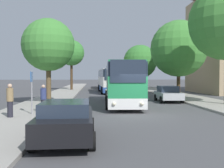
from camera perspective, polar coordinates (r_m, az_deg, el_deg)
name	(u,v)px	position (r m, az deg, el deg)	size (l,w,h in m)	color
ground_plane	(141,115)	(16.23, 6.30, -6.73)	(300.00, 300.00, 0.00)	#4C4C4F
sidewalk_left	(24,115)	(16.49, -18.55, -6.41)	(4.00, 120.00, 0.15)	#A39E93
bus_front	(122,83)	(21.77, 2.21, 0.29)	(3.09, 11.14, 3.43)	silver
bus_middle	(109,80)	(37.71, -0.64, 0.85)	(3.06, 11.52, 3.34)	#2D519E
bus_rear	(106,79)	(50.81, -1.35, 1.06)	(2.87, 10.77, 3.29)	#2D2D2D
parked_car_left_curb	(66,120)	(9.87, -9.97, -7.69)	(2.17, 4.53, 1.48)	black
parked_car_right_near	(168,94)	(24.70, 12.11, -2.05)	(2.18, 4.20, 1.47)	#B7B7BC
parked_car_right_far	(134,85)	(45.20, 4.85, -0.24)	(2.00, 4.24, 1.56)	slate
bus_stop_sign	(32,87)	(16.10, -17.08, -0.67)	(0.08, 0.45, 2.55)	gray
pedestrian_waiting_near	(10,100)	(15.28, -21.32, -3.31)	(0.36, 0.36, 1.83)	#23232D
pedestrian_waiting_far	(43,99)	(16.49, -14.70, -3.09)	(0.36, 0.36, 1.71)	#23232D
tree_left_near	(48,45)	(22.36, -13.69, 8.22)	(4.31, 4.31, 6.95)	brown
tree_left_far	(71,53)	(43.41, -8.83, 6.68)	(4.18, 4.18, 8.09)	#47331E
tree_right_near	(179,49)	(30.58, 14.32, 7.47)	(6.33, 6.33, 8.48)	#47331E
tree_right_mid	(140,62)	(51.08, 6.13, 4.87)	(6.46, 6.46, 8.24)	#47331E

